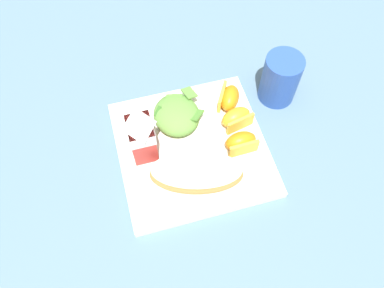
{
  "coord_description": "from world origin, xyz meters",
  "views": [
    {
      "loc": [
        -0.34,
        0.1,
        0.66
      ],
      "look_at": [
        0.0,
        0.0,
        0.03
      ],
      "focal_mm": 35.75,
      "sensor_mm": 36.0,
      "label": 1
    }
  ],
  "objects_px": {
    "milk_carton": "(141,135)",
    "orange_wedge_middle": "(236,118)",
    "drinking_blue_cup": "(280,79)",
    "white_plate": "(192,149)",
    "cheesy_pizza_bread": "(196,173)",
    "green_salad_pile": "(177,115)",
    "orange_wedge_front": "(241,142)",
    "orange_wedge_rear": "(229,98)"
  },
  "relations": [
    {
      "from": "orange_wedge_front",
      "to": "orange_wedge_rear",
      "type": "xyz_separation_m",
      "value": [
        0.1,
        -0.01,
        0.0
      ]
    },
    {
      "from": "orange_wedge_front",
      "to": "drinking_blue_cup",
      "type": "relative_size",
      "value": 0.57
    },
    {
      "from": "orange_wedge_middle",
      "to": "green_salad_pile",
      "type": "bearing_deg",
      "value": 70.71
    },
    {
      "from": "milk_carton",
      "to": "orange_wedge_front",
      "type": "xyz_separation_m",
      "value": [
        -0.04,
        -0.18,
        -0.04
      ]
    },
    {
      "from": "drinking_blue_cup",
      "to": "white_plate",
      "type": "bearing_deg",
      "value": 111.81
    },
    {
      "from": "cheesy_pizza_bread",
      "to": "orange_wedge_middle",
      "type": "height_order",
      "value": "orange_wedge_middle"
    },
    {
      "from": "milk_carton",
      "to": "orange_wedge_front",
      "type": "bearing_deg",
      "value": -103.33
    },
    {
      "from": "green_salad_pile",
      "to": "drinking_blue_cup",
      "type": "height_order",
      "value": "drinking_blue_cup"
    },
    {
      "from": "green_salad_pile",
      "to": "orange_wedge_rear",
      "type": "height_order",
      "value": "same"
    },
    {
      "from": "milk_carton",
      "to": "orange_wedge_rear",
      "type": "distance_m",
      "value": 0.2
    },
    {
      "from": "orange_wedge_front",
      "to": "orange_wedge_middle",
      "type": "bearing_deg",
      "value": -9.76
    },
    {
      "from": "cheesy_pizza_bread",
      "to": "milk_carton",
      "type": "relative_size",
      "value": 1.68
    },
    {
      "from": "orange_wedge_middle",
      "to": "orange_wedge_rear",
      "type": "relative_size",
      "value": 0.95
    },
    {
      "from": "milk_carton",
      "to": "orange_wedge_middle",
      "type": "height_order",
      "value": "milk_carton"
    },
    {
      "from": "green_salad_pile",
      "to": "orange_wedge_middle",
      "type": "height_order",
      "value": "same"
    },
    {
      "from": "white_plate",
      "to": "cheesy_pizza_bread",
      "type": "relative_size",
      "value": 1.51
    },
    {
      "from": "milk_carton",
      "to": "orange_wedge_front",
      "type": "relative_size",
      "value": 1.8
    },
    {
      "from": "orange_wedge_middle",
      "to": "drinking_blue_cup",
      "type": "height_order",
      "value": "drinking_blue_cup"
    },
    {
      "from": "milk_carton",
      "to": "orange_wedge_middle",
      "type": "distance_m",
      "value": 0.19
    },
    {
      "from": "cheesy_pizza_bread",
      "to": "orange_wedge_front",
      "type": "bearing_deg",
      "value": -69.0
    },
    {
      "from": "milk_carton",
      "to": "cheesy_pizza_bread",
      "type": "bearing_deg",
      "value": -134.74
    },
    {
      "from": "drinking_blue_cup",
      "to": "milk_carton",
      "type": "bearing_deg",
      "value": 102.8
    },
    {
      "from": "orange_wedge_front",
      "to": "orange_wedge_rear",
      "type": "distance_m",
      "value": 0.1
    },
    {
      "from": "cheesy_pizza_bread",
      "to": "milk_carton",
      "type": "distance_m",
      "value": 0.12
    },
    {
      "from": "white_plate",
      "to": "orange_wedge_rear",
      "type": "relative_size",
      "value": 4.0
    },
    {
      "from": "cheesy_pizza_bread",
      "to": "drinking_blue_cup",
      "type": "xyz_separation_m",
      "value": [
        0.15,
        -0.22,
        0.02
      ]
    },
    {
      "from": "orange_wedge_rear",
      "to": "drinking_blue_cup",
      "type": "distance_m",
      "value": 0.11
    },
    {
      "from": "milk_carton",
      "to": "orange_wedge_middle",
      "type": "bearing_deg",
      "value": -86.46
    },
    {
      "from": "cheesy_pizza_bread",
      "to": "orange_wedge_middle",
      "type": "bearing_deg",
      "value": -49.51
    },
    {
      "from": "cheesy_pizza_bread",
      "to": "green_salad_pile",
      "type": "xyz_separation_m",
      "value": [
        0.13,
        0.0,
        0.0
      ]
    },
    {
      "from": "orange_wedge_rear",
      "to": "drinking_blue_cup",
      "type": "height_order",
      "value": "drinking_blue_cup"
    },
    {
      "from": "white_plate",
      "to": "cheesy_pizza_bread",
      "type": "xyz_separation_m",
      "value": [
        -0.06,
        0.01,
        0.03
      ]
    },
    {
      "from": "cheesy_pizza_bread",
      "to": "drinking_blue_cup",
      "type": "height_order",
      "value": "drinking_blue_cup"
    },
    {
      "from": "cheesy_pizza_bread",
      "to": "milk_carton",
      "type": "bearing_deg",
      "value": 45.26
    },
    {
      "from": "milk_carton",
      "to": "orange_wedge_middle",
      "type": "relative_size",
      "value": 1.66
    },
    {
      "from": "white_plate",
      "to": "green_salad_pile",
      "type": "bearing_deg",
      "value": 11.19
    },
    {
      "from": "cheesy_pizza_bread",
      "to": "milk_carton",
      "type": "height_order",
      "value": "milk_carton"
    },
    {
      "from": "milk_carton",
      "to": "drinking_blue_cup",
      "type": "relative_size",
      "value": 1.02
    },
    {
      "from": "drinking_blue_cup",
      "to": "orange_wedge_middle",
      "type": "bearing_deg",
      "value": 116.94
    },
    {
      "from": "orange_wedge_front",
      "to": "orange_wedge_rear",
      "type": "relative_size",
      "value": 0.87
    },
    {
      "from": "drinking_blue_cup",
      "to": "orange_wedge_front",
      "type": "bearing_deg",
      "value": 132.58
    },
    {
      "from": "white_plate",
      "to": "milk_carton",
      "type": "relative_size",
      "value": 2.55
    }
  ]
}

